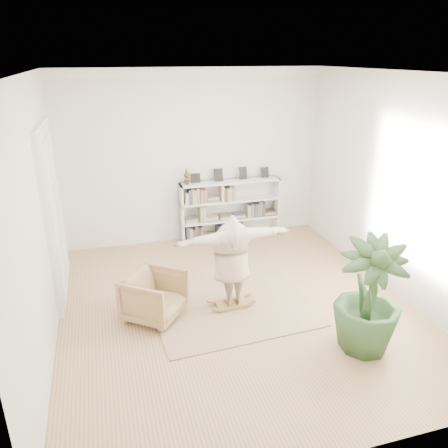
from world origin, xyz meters
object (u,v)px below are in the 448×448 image
object	(u,v)px
armchair	(154,296)
houseplant	(369,297)
rocker_board	(231,303)
bookshelf	(230,210)
person	(232,258)

from	to	relation	value
armchair	houseplant	world-z (taller)	houseplant
rocker_board	armchair	bearing A→B (deg)	174.02
bookshelf	rocker_board	distance (m)	2.99
person	armchair	bearing A→B (deg)	-5.98
armchair	person	bearing A→B (deg)	-54.87
person	houseplant	distance (m)	2.09
armchair	rocker_board	bearing A→B (deg)	-54.87
rocker_board	person	bearing A→B (deg)	176.82
rocker_board	houseplant	world-z (taller)	houseplant
armchair	person	world-z (taller)	person
armchair	houseplant	bearing A→B (deg)	-82.15
person	houseplant	size ratio (longest dim) A/B	1.14
bookshelf	person	bearing A→B (deg)	-106.19
armchair	rocker_board	size ratio (longest dim) A/B	1.54
houseplant	armchair	bearing A→B (deg)	149.92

